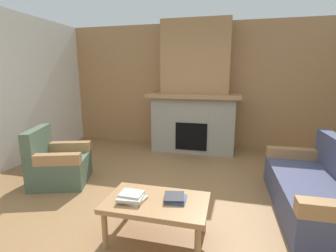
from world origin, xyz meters
name	(u,v)px	position (x,y,z in m)	size (l,w,h in m)	color
ground	(162,212)	(0.00, 0.00, 0.00)	(9.00, 9.00, 0.00)	olive
wall_back_wood_panel	(197,86)	(0.00, 3.00, 1.35)	(6.00, 0.12, 2.70)	#A87A4C
fireplace	(195,96)	(0.00, 2.62, 1.16)	(1.90, 0.82, 2.70)	gray
couch	(319,190)	(1.81, 0.44, 0.29)	(0.89, 1.82, 0.85)	#474C6B
armchair	(58,164)	(-1.76, 0.43, 0.29)	(0.97, 0.97, 0.85)	#4C604C
coffee_table	(156,205)	(0.09, -0.51, 0.38)	(1.00, 0.60, 0.43)	#A87A4C
book_stack_near_edge	(132,197)	(-0.14, -0.57, 0.47)	(0.27, 0.25, 0.07)	beige
book_stack_center	(175,198)	(0.26, -0.46, 0.45)	(0.23, 0.24, 0.05)	#335699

